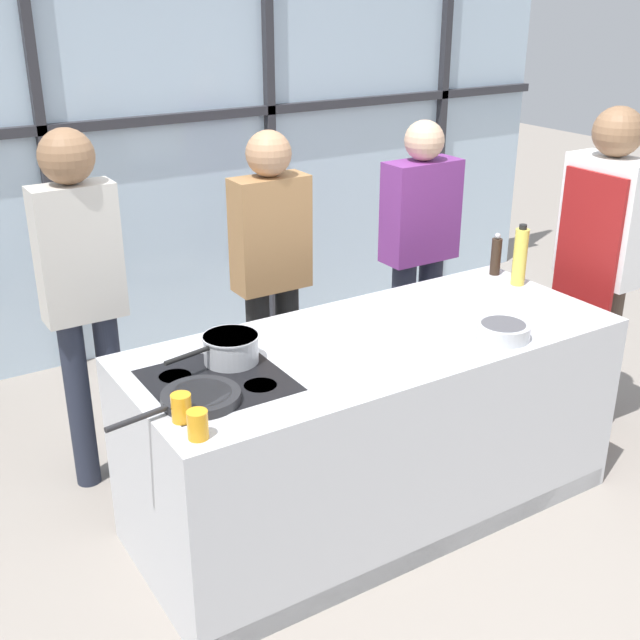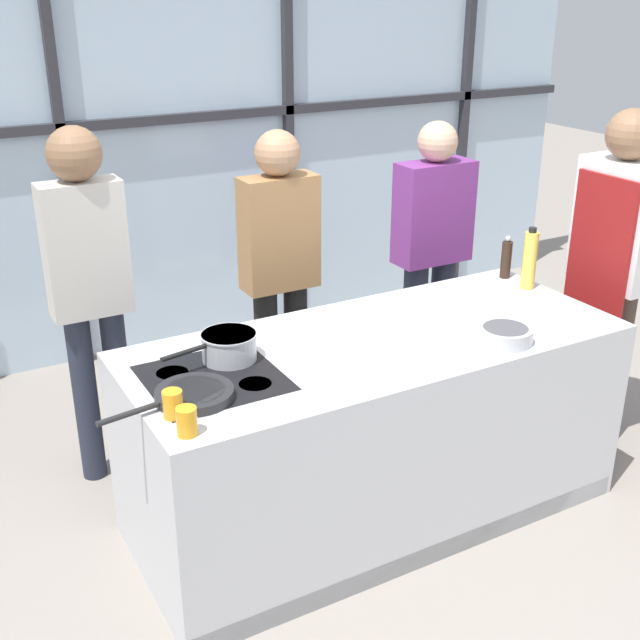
% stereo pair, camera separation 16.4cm
% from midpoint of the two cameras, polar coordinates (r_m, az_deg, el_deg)
% --- Properties ---
extents(ground_plane, '(18.00, 18.00, 0.00)m').
position_cam_midpoint_polar(ground_plane, '(3.98, 2.47, -13.22)').
color(ground_plane, gray).
extents(back_window_wall, '(6.40, 0.10, 2.80)m').
position_cam_midpoint_polar(back_window_wall, '(5.42, -12.00, 12.43)').
color(back_window_wall, silver).
rests_on(back_window_wall, ground_plane).
extents(demo_island, '(2.22, 0.91, 0.90)m').
position_cam_midpoint_polar(demo_island, '(3.73, 2.58, -7.63)').
color(demo_island, silver).
rests_on(demo_island, ground_plane).
extents(chef, '(0.25, 0.45, 1.79)m').
position_cam_midpoint_polar(chef, '(4.43, 18.25, 4.35)').
color(chef, '#47382D').
rests_on(chef, ground_plane).
extents(spectator_far_left, '(0.37, 0.25, 1.77)m').
position_cam_midpoint_polar(spectator_far_left, '(3.90, -17.72, 2.37)').
color(spectator_far_left, '#232838').
rests_on(spectator_far_left, ground_plane).
extents(spectator_center_left, '(0.40, 0.23, 1.67)m').
position_cam_midpoint_polar(spectator_center_left, '(4.26, -4.59, 3.90)').
color(spectator_center_left, black).
rests_on(spectator_center_left, ground_plane).
extents(spectator_center_right, '(0.45, 0.23, 1.64)m').
position_cam_midpoint_polar(spectator_center_right, '(4.79, 6.09, 5.49)').
color(spectator_center_right, '#232838').
rests_on(spectator_center_right, ground_plane).
extents(frying_pan, '(0.53, 0.30, 0.04)m').
position_cam_midpoint_polar(frying_pan, '(3.03, -10.14, -5.45)').
color(frying_pan, '#232326').
rests_on(frying_pan, demo_island).
extents(saucepan, '(0.43, 0.23, 0.12)m').
position_cam_midpoint_polar(saucepan, '(3.30, -7.81, -1.98)').
color(saucepan, silver).
rests_on(saucepan, demo_island).
extents(white_plate, '(0.26, 0.26, 0.01)m').
position_cam_midpoint_polar(white_plate, '(3.80, 10.10, 0.35)').
color(white_plate, white).
rests_on(white_plate, demo_island).
extents(mixing_bowl, '(0.24, 0.24, 0.07)m').
position_cam_midpoint_polar(mixing_bowl, '(3.57, 11.60, -0.74)').
color(mixing_bowl, silver).
rests_on(mixing_bowl, demo_island).
extents(oil_bottle, '(0.07, 0.07, 0.32)m').
position_cam_midpoint_polar(oil_bottle, '(4.20, 12.95, 4.42)').
color(oil_bottle, '#E0CC4C').
rests_on(oil_bottle, demo_island).
extents(pepper_grinder, '(0.05, 0.05, 0.23)m').
position_cam_midpoint_polar(pepper_grinder, '(4.34, 11.35, 4.51)').
color(pepper_grinder, '#332319').
rests_on(pepper_grinder, demo_island).
extents(juice_glass_near, '(0.07, 0.07, 0.10)m').
position_cam_midpoint_polar(juice_glass_near, '(2.79, -10.38, -7.36)').
color(juice_glass_near, orange).
rests_on(juice_glass_near, demo_island).
extents(juice_glass_far, '(0.07, 0.07, 0.10)m').
position_cam_midpoint_polar(juice_glass_far, '(2.90, -11.44, -6.15)').
color(juice_glass_far, orange).
rests_on(juice_glass_far, demo_island).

